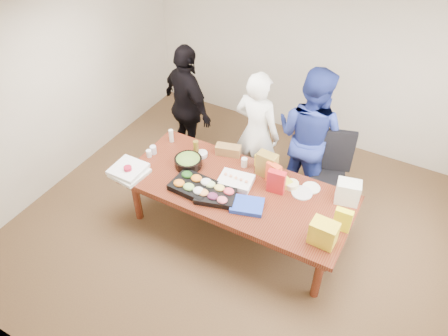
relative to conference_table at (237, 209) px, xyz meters
The scene contains 36 objects.
floor 0.39m from the conference_table, ahead, with size 5.50×5.00×0.02m, color #47301E.
ceiling 2.33m from the conference_table, ahead, with size 5.50×5.00×0.02m, color white.
wall_back 2.68m from the conference_table, 90.00° to the left, with size 5.50×0.04×2.70m, color beige.
wall_front 2.68m from the conference_table, 90.00° to the right, with size 5.50×0.04×2.70m, color beige.
wall_left 2.92m from the conference_table, behind, with size 0.04×5.00×2.70m, color beige.
conference_table is the anchor object (origin of this frame).
office_chair 1.25m from the conference_table, 46.93° to the left, with size 0.58×0.58×1.13m, color black.
person_center 1.09m from the conference_table, 101.76° to the left, with size 0.66×0.44×1.82m, color white.
person_right 1.37m from the conference_table, 67.39° to the left, with size 0.95×0.74×1.95m, color navy.
person_left 1.76m from the conference_table, 143.49° to the left, with size 1.10×0.46×1.88m, color black.
veggie_tray 0.68m from the conference_table, 150.61° to the right, with size 0.50×0.39×0.08m, color black.
fruit_tray 0.51m from the conference_table, 118.83° to the right, with size 0.46×0.36×0.07m, color black.
sheet_cake 0.42m from the conference_table, 131.31° to the left, with size 0.41×0.31×0.07m, color white.
salad_bowl 0.87m from the conference_table, behind, with size 0.36×0.36×0.12m, color black.
chip_bag_blue 0.53m from the conference_table, 43.59° to the right, with size 0.37×0.28×0.06m, color #1F3EB9.
chip_bag_red 0.70m from the conference_table, 21.12° to the left, with size 0.21×0.09×0.31m, color red.
chip_bag_yellow 1.40m from the conference_table, ahead, with size 0.19×0.08×0.28m, color #FFF81C.
chip_bag_orange 0.68m from the conference_table, 40.43° to the left, with size 0.19×0.08×0.29m, color #E2461C.
mayo_jar 0.60m from the conference_table, 105.66° to the left, with size 0.08×0.08×0.12m, color white.
mustard_bottle 0.67m from the conference_table, 88.14° to the left, with size 0.06×0.06×0.17m, color gold.
dressing_bottle 0.96m from the conference_table, 158.84° to the left, with size 0.07×0.07×0.22m, color brown.
ranch_bottle 1.37m from the conference_table, 162.46° to the left, with size 0.06×0.06×0.19m, color beige.
banana_bunch 0.71m from the conference_table, 37.19° to the left, with size 0.22×0.13×0.07m, color yellow.
bread_loaf 0.80m from the conference_table, 128.27° to the left, with size 0.33×0.14×0.13m, color olive.
kraft_bag 0.69m from the conference_table, 62.43° to the left, with size 0.25×0.14×0.32m, color olive.
red_cup 1.45m from the conference_table, 160.58° to the right, with size 0.10×0.10×0.13m, color #A6142E.
clear_cup_a 1.37m from the conference_table, behind, with size 0.07×0.07×0.10m, color white.
clear_cup_b 1.36m from the conference_table, behind, with size 0.08×0.08×0.11m, color silver.
pizza_box_lower 1.43m from the conference_table, 161.22° to the right, with size 0.40×0.40×0.05m, color white.
pizza_box_upper 1.46m from the conference_table, 162.24° to the right, with size 0.40×0.40×0.05m, color white.
plate_a 0.87m from the conference_table, 21.52° to the left, with size 0.25×0.25×0.01m, color silver.
plate_b 0.97m from the conference_table, 28.22° to the left, with size 0.22×0.22×0.01m, color white.
dip_bowl_a 0.78m from the conference_table, 30.14° to the left, with size 0.17×0.17×0.07m, color #F1EEB8.
dip_bowl_b 0.86m from the conference_table, 155.70° to the left, with size 0.15×0.15×0.06m, color silver.
grocery_bag_white 1.39m from the conference_table, 18.73° to the left, with size 0.27×0.19×0.29m, color white.
grocery_bag_yellow 1.32m from the conference_table, 14.84° to the right, with size 0.28×0.19×0.28m, color yellow.
Camera 1 is at (1.71, -3.44, 4.37)m, focal length 34.73 mm.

